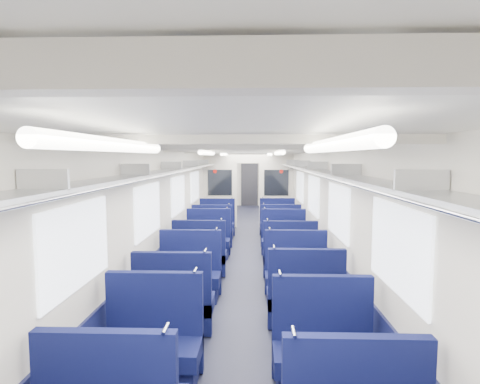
{
  "coord_description": "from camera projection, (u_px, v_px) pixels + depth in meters",
  "views": [
    {
      "loc": [
        0.15,
        -8.49,
        2.2
      ],
      "look_at": [
        -0.23,
        3.09,
        1.15
      ],
      "focal_mm": 29.11,
      "sensor_mm": 36.0,
      "label": 1
    }
  ],
  "objects": [
    {
      "name": "floor",
      "position": [
        246.0,
        256.0,
        8.66
      ],
      "size": [
        2.8,
        18.0,
        0.01
      ],
      "primitive_type": "cube",
      "color": "black",
      "rests_on": "ground"
    },
    {
      "name": "ceiling",
      "position": [
        246.0,
        150.0,
        8.45
      ],
      "size": [
        2.8,
        18.0,
        0.01
      ],
      "primitive_type": "cube",
      "color": "silver",
      "rests_on": "wall_left"
    },
    {
      "name": "wall_left",
      "position": [
        183.0,
        203.0,
        8.6
      ],
      "size": [
        0.02,
        18.0,
        2.35
      ],
      "primitive_type": "cube",
      "color": "beige",
      "rests_on": "floor"
    },
    {
      "name": "dado_left",
      "position": [
        184.0,
        240.0,
        8.67
      ],
      "size": [
        0.03,
        17.9,
        0.7
      ],
      "primitive_type": "cube",
      "color": "#111438",
      "rests_on": "floor"
    },
    {
      "name": "wall_right",
      "position": [
        310.0,
        204.0,
        8.51
      ],
      "size": [
        0.02,
        18.0,
        2.35
      ],
      "primitive_type": "cube",
      "color": "beige",
      "rests_on": "floor"
    },
    {
      "name": "dado_right",
      "position": [
        309.0,
        241.0,
        8.58
      ],
      "size": [
        0.03,
        17.9,
        0.7
      ],
      "primitive_type": "cube",
      "color": "#111438",
      "rests_on": "floor"
    },
    {
      "name": "wall_far",
      "position": [
        250.0,
        180.0,
        17.51
      ],
      "size": [
        2.8,
        0.02,
        2.35
      ],
      "primitive_type": "cube",
      "color": "beige",
      "rests_on": "floor"
    },
    {
      "name": "luggage_rack_left",
      "position": [
        191.0,
        167.0,
        8.52
      ],
      "size": [
        0.36,
        17.4,
        0.18
      ],
      "color": "#B2B5BA",
      "rests_on": "wall_left"
    },
    {
      "name": "luggage_rack_right",
      "position": [
        302.0,
        167.0,
        8.44
      ],
      "size": [
        0.36,
        17.4,
        0.18
      ],
      "color": "#B2B5BA",
      "rests_on": "wall_right"
    },
    {
      "name": "windows",
      "position": [
        246.0,
        194.0,
        8.07
      ],
      "size": [
        2.78,
        15.6,
        0.75
      ],
      "color": "white",
      "rests_on": "wall_left"
    },
    {
      "name": "ceiling_fittings",
      "position": [
        246.0,
        153.0,
        8.19
      ],
      "size": [
        2.7,
        16.06,
        0.11
      ],
      "color": "beige",
      "rests_on": "ceiling"
    },
    {
      "name": "end_door",
      "position": [
        250.0,
        184.0,
        17.47
      ],
      "size": [
        0.75,
        0.06,
        2.0
      ],
      "primitive_type": "cube",
      "color": "black",
      "rests_on": "floor"
    },
    {
      "name": "bulkhead",
      "position": [
        248.0,
        188.0,
        12.11
      ],
      "size": [
        2.8,
        0.1,
        2.35
      ],
      "color": "beige",
      "rests_on": "floor"
    },
    {
      "name": "seat_6",
      "position": [
        152.0,
        348.0,
        3.81
      ],
      "size": [
        0.97,
        0.54,
        1.09
      ],
      "color": "#0E1344",
      "rests_on": "floor"
    },
    {
      "name": "seat_7",
      "position": [
        324.0,
        354.0,
        3.69
      ],
      "size": [
        0.97,
        0.54,
        1.09
      ],
      "color": "#0E1344",
      "rests_on": "floor"
    },
    {
      "name": "seat_8",
      "position": [
        174.0,
        306.0,
        4.88
      ],
      "size": [
        0.97,
        0.54,
        1.09
      ],
      "color": "#0E1344",
      "rests_on": "floor"
    },
    {
      "name": "seat_9",
      "position": [
        305.0,
        301.0,
        5.04
      ],
      "size": [
        0.97,
        0.54,
        1.09
      ],
      "color": "#0E1344",
      "rests_on": "floor"
    },
    {
      "name": "seat_10",
      "position": [
        189.0,
        277.0,
        6.04
      ],
      "size": [
        0.97,
        0.54,
        1.09
      ],
      "color": "#0E1344",
      "rests_on": "floor"
    },
    {
      "name": "seat_11",
      "position": [
        296.0,
        278.0,
        6.02
      ],
      "size": [
        0.97,
        0.54,
        1.09
      ],
      "color": "#0E1344",
      "rests_on": "floor"
    },
    {
      "name": "seat_12",
      "position": [
        200.0,
        257.0,
        7.23
      ],
      "size": [
        0.97,
        0.54,
        1.09
      ],
      "color": "#0E1344",
      "rests_on": "floor"
    },
    {
      "name": "seat_13",
      "position": [
        289.0,
        258.0,
        7.16
      ],
      "size": [
        0.97,
        0.54,
        1.09
      ],
      "color": "#0E1344",
      "rests_on": "floor"
    },
    {
      "name": "seat_14",
      "position": [
        208.0,
        242.0,
        8.55
      ],
      "size": [
        0.97,
        0.54,
        1.09
      ],
      "color": "#0E1344",
      "rests_on": "floor"
    },
    {
      "name": "seat_15",
      "position": [
        284.0,
        242.0,
        8.49
      ],
      "size": [
        0.97,
        0.54,
        1.09
      ],
      "color": "#0E1344",
      "rests_on": "floor"
    },
    {
      "name": "seat_16",
      "position": [
        213.0,
        233.0,
        9.5
      ],
      "size": [
        0.97,
        0.54,
        1.09
      ],
      "color": "#0E1344",
      "rests_on": "floor"
    },
    {
      "name": "seat_17",
      "position": [
        280.0,
        233.0,
        9.56
      ],
      "size": [
        0.97,
        0.54,
        1.09
      ],
      "color": "#0E1344",
      "rests_on": "floor"
    },
    {
      "name": "seat_18",
      "position": [
        217.0,
        225.0,
        10.63
      ],
      "size": [
        0.97,
        0.54,
        1.09
      ],
      "color": "#0E1344",
      "rests_on": "floor"
    },
    {
      "name": "seat_19",
      "position": [
        277.0,
        225.0,
        10.72
      ],
      "size": [
        0.97,
        0.54,
        1.09
      ],
      "color": "#0E1344",
      "rests_on": "floor"
    }
  ]
}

